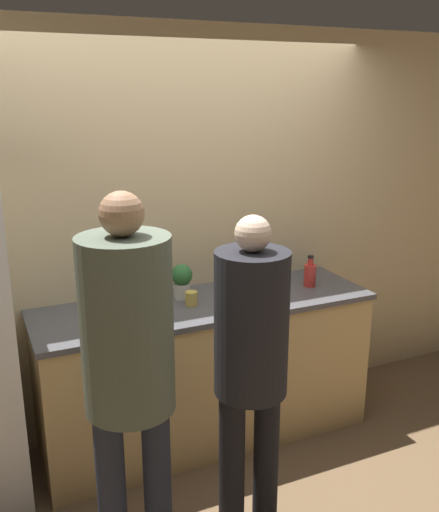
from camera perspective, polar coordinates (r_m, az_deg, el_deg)
ground_plane at (r=3.70m, az=1.04°, el=-20.28°), size 14.00×14.00×0.00m
wall_back at (r=3.74m, az=-3.54°, el=2.28°), size 5.20×0.06×2.60m
counter at (r=3.74m, az=-1.47°, el=-11.24°), size 2.11×0.69×0.94m
person_left at (r=2.48m, az=-9.09°, el=-9.87°), size 0.39×0.39×1.83m
person_center at (r=2.75m, az=3.16°, el=-9.75°), size 0.35×0.35×1.67m
fruit_bowl at (r=3.59m, az=2.40°, el=-3.54°), size 0.28×0.28×0.12m
utensil_crock at (r=3.57m, az=-8.12°, el=-3.35°), size 0.10×0.10×0.25m
bottle_red at (r=3.83m, az=9.04°, el=-1.80°), size 0.08×0.08×0.21m
bottle_green at (r=3.16m, az=-9.42°, el=-5.48°), size 0.07×0.07×0.25m
cup_yellow at (r=3.46m, az=-2.83°, el=-4.27°), size 0.07×0.07×0.09m
potted_plant at (r=3.55m, az=-3.79°, el=-2.41°), size 0.13×0.13×0.22m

